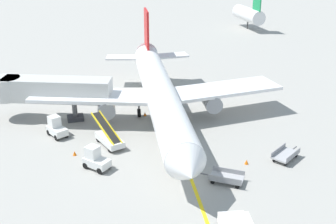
{
  "coord_description": "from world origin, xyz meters",
  "views": [
    {
      "loc": [
        -10.63,
        -28.84,
        19.55
      ],
      "look_at": [
        0.81,
        9.79,
        2.5
      ],
      "focal_mm": 45.51,
      "sensor_mm": 36.0,
      "label": 1
    }
  ],
  "objects_px": {
    "jet_bridge": "(45,90)",
    "safety_cone_wingtip_left": "(145,114)",
    "safety_cone_nose_left": "(247,162)",
    "safety_cone_wingtip_right": "(75,153)",
    "baggage_cart_loaded": "(286,155)",
    "ground_crew_marshaller": "(177,130)",
    "safety_cone_nose_right": "(176,117)",
    "baggage_tug_by_cargo_door": "(95,159)",
    "baggage_cart_empty_trailing": "(226,178)",
    "airliner": "(159,92)",
    "baggage_tug_near_wing": "(56,128)",
    "belt_loader_forward_hold": "(109,138)"
  },
  "relations": [
    {
      "from": "baggage_cart_loaded",
      "to": "safety_cone_nose_left",
      "type": "height_order",
      "value": "baggage_cart_loaded"
    },
    {
      "from": "airliner",
      "to": "baggage_tug_near_wing",
      "type": "relative_size",
      "value": 12.95
    },
    {
      "from": "baggage_tug_near_wing",
      "to": "safety_cone_wingtip_left",
      "type": "height_order",
      "value": "baggage_tug_near_wing"
    },
    {
      "from": "baggage_cart_empty_trailing",
      "to": "safety_cone_nose_right",
      "type": "height_order",
      "value": "baggage_cart_empty_trailing"
    },
    {
      "from": "ground_crew_marshaller",
      "to": "safety_cone_nose_right",
      "type": "bearing_deg",
      "value": 73.63
    },
    {
      "from": "baggage_cart_loaded",
      "to": "baggage_tug_by_cargo_door",
      "type": "bearing_deg",
      "value": 168.84
    },
    {
      "from": "jet_bridge",
      "to": "belt_loader_forward_hold",
      "type": "relative_size",
      "value": 2.52
    },
    {
      "from": "safety_cone_wingtip_right",
      "to": "baggage_tug_near_wing",
      "type": "bearing_deg",
      "value": 105.98
    },
    {
      "from": "airliner",
      "to": "belt_loader_forward_hold",
      "type": "distance_m",
      "value": 8.11
    },
    {
      "from": "safety_cone_nose_left",
      "to": "safety_cone_wingtip_right",
      "type": "xyz_separation_m",
      "value": [
        -14.93,
        6.15,
        0.0
      ]
    },
    {
      "from": "safety_cone_nose_left",
      "to": "baggage_tug_near_wing",
      "type": "bearing_deg",
      "value": 146.05
    },
    {
      "from": "jet_bridge",
      "to": "safety_cone_nose_left",
      "type": "xyz_separation_m",
      "value": [
        17.02,
        -15.63,
        -3.32
      ]
    },
    {
      "from": "airliner",
      "to": "safety_cone_wingtip_left",
      "type": "xyz_separation_m",
      "value": [
        -1.25,
        1.85,
        -3.2
      ]
    },
    {
      "from": "belt_loader_forward_hold",
      "to": "ground_crew_marshaller",
      "type": "relative_size",
      "value": 3.03
    },
    {
      "from": "jet_bridge",
      "to": "baggage_tug_by_cargo_door",
      "type": "relative_size",
      "value": 4.87
    },
    {
      "from": "ground_crew_marshaller",
      "to": "baggage_cart_loaded",
      "type": "bearing_deg",
      "value": -40.12
    },
    {
      "from": "jet_bridge",
      "to": "safety_cone_wingtip_right",
      "type": "bearing_deg",
      "value": -77.57
    },
    {
      "from": "baggage_cart_loaded",
      "to": "safety_cone_wingtip_right",
      "type": "height_order",
      "value": "baggage_cart_loaded"
    },
    {
      "from": "baggage_cart_empty_trailing",
      "to": "safety_cone_nose_left",
      "type": "height_order",
      "value": "baggage_cart_empty_trailing"
    },
    {
      "from": "airliner",
      "to": "baggage_cart_loaded",
      "type": "bearing_deg",
      "value": -53.1
    },
    {
      "from": "baggage_cart_empty_trailing",
      "to": "ground_crew_marshaller",
      "type": "bearing_deg",
      "value": 99.19
    },
    {
      "from": "safety_cone_nose_left",
      "to": "safety_cone_wingtip_left",
      "type": "bearing_deg",
      "value": 114.94
    },
    {
      "from": "ground_crew_marshaller",
      "to": "safety_cone_nose_right",
      "type": "height_order",
      "value": "ground_crew_marshaller"
    },
    {
      "from": "safety_cone_nose_right",
      "to": "safety_cone_wingtip_left",
      "type": "height_order",
      "value": "same"
    },
    {
      "from": "belt_loader_forward_hold",
      "to": "baggage_cart_loaded",
      "type": "relative_size",
      "value": 1.43
    },
    {
      "from": "ground_crew_marshaller",
      "to": "belt_loader_forward_hold",
      "type": "bearing_deg",
      "value": 175.55
    },
    {
      "from": "ground_crew_marshaller",
      "to": "safety_cone_wingtip_right",
      "type": "xyz_separation_m",
      "value": [
        -10.4,
        -0.73,
        -0.69
      ]
    },
    {
      "from": "belt_loader_forward_hold",
      "to": "safety_cone_nose_right",
      "type": "relative_size",
      "value": 11.71
    },
    {
      "from": "jet_bridge",
      "to": "safety_cone_wingtip_left",
      "type": "relative_size",
      "value": 29.54
    },
    {
      "from": "airliner",
      "to": "baggage_tug_by_cargo_door",
      "type": "xyz_separation_m",
      "value": [
        -8.29,
        -8.45,
        -2.49
      ]
    },
    {
      "from": "baggage_cart_loaded",
      "to": "ground_crew_marshaller",
      "type": "xyz_separation_m",
      "value": [
        -8.4,
        7.08,
        0.44
      ]
    },
    {
      "from": "safety_cone_nose_right",
      "to": "baggage_cart_loaded",
      "type": "bearing_deg",
      "value": -58.94
    },
    {
      "from": "safety_cone_wingtip_right",
      "to": "airliner",
      "type": "bearing_deg",
      "value": 28.95
    },
    {
      "from": "jet_bridge",
      "to": "safety_cone_wingtip_right",
      "type": "xyz_separation_m",
      "value": [
        2.09,
        -9.48,
        -3.32
      ]
    },
    {
      "from": "airliner",
      "to": "safety_cone_nose_left",
      "type": "height_order",
      "value": "airliner"
    },
    {
      "from": "safety_cone_wingtip_left",
      "to": "baggage_tug_near_wing",
      "type": "bearing_deg",
      "value": -166.02
    },
    {
      "from": "baggage_tug_by_cargo_door",
      "to": "baggage_cart_empty_trailing",
      "type": "xyz_separation_m",
      "value": [
        10.27,
        -5.52,
        -0.46
      ]
    },
    {
      "from": "ground_crew_marshaller",
      "to": "safety_cone_wingtip_left",
      "type": "relative_size",
      "value": 3.86
    },
    {
      "from": "belt_loader_forward_hold",
      "to": "baggage_cart_loaded",
      "type": "height_order",
      "value": "belt_loader_forward_hold"
    },
    {
      "from": "jet_bridge",
      "to": "safety_cone_wingtip_left",
      "type": "distance_m",
      "value": 11.45
    },
    {
      "from": "belt_loader_forward_hold",
      "to": "ground_crew_marshaller",
      "type": "xyz_separation_m",
      "value": [
        6.88,
        -0.54,
        0.13
      ]
    },
    {
      "from": "baggage_tug_by_cargo_door",
      "to": "safety_cone_wingtip_left",
      "type": "distance_m",
      "value": 12.49
    },
    {
      "from": "airliner",
      "to": "belt_loader_forward_hold",
      "type": "height_order",
      "value": "airliner"
    },
    {
      "from": "belt_loader_forward_hold",
      "to": "baggage_cart_empty_trailing",
      "type": "height_order",
      "value": "belt_loader_forward_hold"
    },
    {
      "from": "baggage_tug_by_cargo_door",
      "to": "safety_cone_nose_left",
      "type": "xyz_separation_m",
      "value": [
        13.31,
        -3.19,
        -0.71
      ]
    },
    {
      "from": "safety_cone_nose_right",
      "to": "safety_cone_wingtip_right",
      "type": "relative_size",
      "value": 1.0
    },
    {
      "from": "ground_crew_marshaller",
      "to": "airliner",
      "type": "bearing_deg",
      "value": 95.82
    },
    {
      "from": "baggage_tug_by_cargo_door",
      "to": "safety_cone_nose_right",
      "type": "relative_size",
      "value": 6.07
    },
    {
      "from": "safety_cone_wingtip_left",
      "to": "safety_cone_wingtip_right",
      "type": "distance_m",
      "value": 11.34
    },
    {
      "from": "baggage_cart_empty_trailing",
      "to": "safety_cone_wingtip_left",
      "type": "relative_size",
      "value": 7.98
    }
  ]
}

